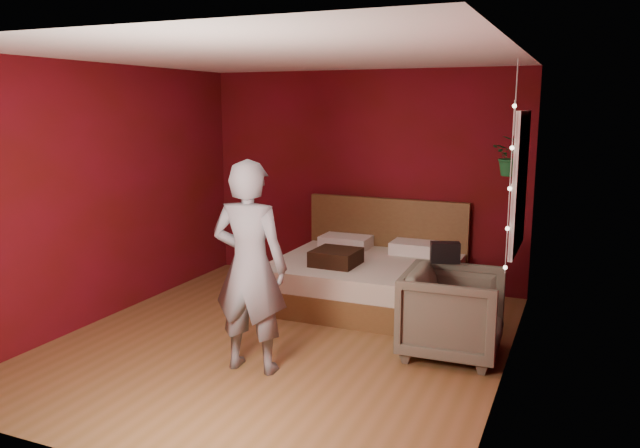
{
  "coord_description": "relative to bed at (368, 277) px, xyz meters",
  "views": [
    {
      "loc": [
        2.51,
        -4.96,
        2.18
      ],
      "look_at": [
        0.21,
        0.4,
        1.07
      ],
      "focal_mm": 35.0,
      "sensor_mm": 36.0,
      "label": 1
    }
  ],
  "objects": [
    {
      "name": "fairy_lights",
      "position": [
        1.6,
        -1.08,
        1.22
      ],
      "size": [
        0.04,
        0.04,
        1.45
      ],
      "color": "silver",
      "rests_on": "room_walls"
    },
    {
      "name": "bed",
      "position": [
        0.0,
        0.0,
        0.0
      ],
      "size": [
        1.97,
        1.67,
        1.08
      ],
      "color": "brown",
      "rests_on": "ground"
    },
    {
      "name": "window",
      "position": [
        1.62,
        -0.56,
        1.22
      ],
      "size": [
        0.05,
        0.97,
        1.27
      ],
      "color": "white",
      "rests_on": "room_walls"
    },
    {
      "name": "room_walls",
      "position": [
        -0.34,
        -1.46,
        1.4
      ],
      "size": [
        4.04,
        4.54,
        2.62
      ],
      "color": "maroon",
      "rests_on": "ground"
    },
    {
      "name": "throw_pillow",
      "position": [
        -0.24,
        -0.37,
        0.29
      ],
      "size": [
        0.48,
        0.48,
        0.17
      ],
      "primitive_type": "cube",
      "rotation": [
        0.0,
        0.0,
        -0.03
      ],
      "color": "#311C10",
      "rests_on": "bed"
    },
    {
      "name": "armchair",
      "position": [
        1.18,
        -1.16,
        0.11
      ],
      "size": [
        0.88,
        0.86,
        0.77
      ],
      "primitive_type": "imported",
      "rotation": [
        0.0,
        0.0,
        1.61
      ],
      "color": "#5D5A4A",
      "rests_on": "ground"
    },
    {
      "name": "floor",
      "position": [
        -0.34,
        -1.46,
        -0.28
      ],
      "size": [
        4.5,
        4.5,
        0.0
      ],
      "primitive_type": "plane",
      "color": "brown",
      "rests_on": "ground"
    },
    {
      "name": "hanging_plant",
      "position": [
        1.52,
        -0.3,
        1.43
      ],
      "size": [
        0.43,
        0.41,
        1.08
      ],
      "color": "silver",
      "rests_on": "room_walls"
    },
    {
      "name": "handbag",
      "position": [
        1.04,
        -0.91,
        0.59
      ],
      "size": [
        0.29,
        0.21,
        0.19
      ],
      "primitive_type": "cube",
      "rotation": [
        0.0,
        0.0,
        0.31
      ],
      "color": "black",
      "rests_on": "armchair"
    },
    {
      "name": "person",
      "position": [
        -0.3,
        -2.11,
        0.6
      ],
      "size": [
        0.67,
        0.47,
        1.77
      ],
      "primitive_type": "imported",
      "rotation": [
        0.0,
        0.0,
        3.22
      ],
      "color": "slate",
      "rests_on": "ground"
    }
  ]
}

